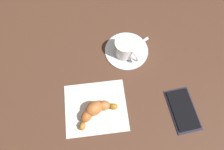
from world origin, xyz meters
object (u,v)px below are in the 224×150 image
Objects in this scene: teaspoon at (128,51)px; napkin at (96,108)px; saucer at (126,50)px; sugar_packet at (125,41)px; espresso_cup at (125,48)px; croissant at (95,110)px; cell_phone at (183,110)px.

teaspoon is 0.57× the size of napkin.
saucer is at bearing 41.28° from teaspoon.
sugar_packet reaches higher than napkin.
espresso_cup is 0.21m from napkin.
teaspoon reaches higher than sugar_packet.
napkin is at bearing 161.83° from saucer.
croissant is (-0.21, 0.06, -0.01)m from espresso_cup.
croissant is (-0.25, 0.06, 0.01)m from sugar_packet.
teaspoon reaches higher than napkin.
sugar_packet is 0.26m from croissant.
sugar_packet is 0.47× the size of cell_phone.
sugar_packet is at bearing -13.72° from napkin.
napkin is at bearing 96.35° from cell_phone.
espresso_cup is at bearing -16.62° from croissant.
espresso_cup is at bearing -17.96° from napkin.
teaspoon is at bearing -18.16° from croissant.
cell_phone is at bearing -131.18° from espresso_cup.
saucer is 1.38× the size of teaspoon.
cell_phone is at bearing -133.37° from teaspoon.
sugar_packet is at bearing 7.59° from espresso_cup.
saucer is at bearing -16.89° from croissant.
napkin is 0.02m from croissant.
saucer is 0.01m from teaspoon.
cell_phone is at bearing 98.82° from sugar_packet.
napkin is 0.26m from cell_phone.
sugar_packet is 0.39× the size of napkin.
espresso_cup is 0.22m from croissant.
saucer is 0.95× the size of cell_phone.
sugar_packet reaches higher than cell_phone.
espresso_cup is at bearing 48.82° from cell_phone.
cell_phone reaches higher than napkin.
croissant is (-0.22, 0.07, 0.02)m from saucer.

